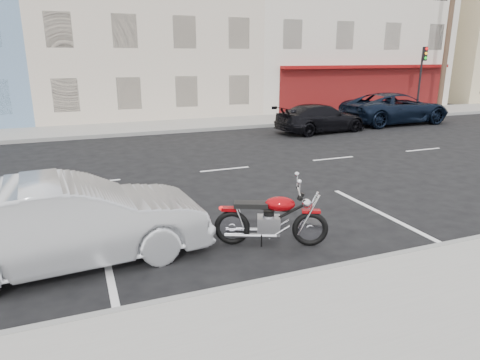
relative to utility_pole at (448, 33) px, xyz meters
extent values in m
plane|color=black|center=(-15.50, -8.60, -4.74)|extent=(120.00, 120.00, 0.00)
cube|color=gray|center=(-20.50, 0.10, -4.66)|extent=(80.00, 3.40, 0.15)
cube|color=gray|center=(-20.50, -15.60, -4.66)|extent=(80.00, 0.12, 0.16)
cube|color=gray|center=(-20.50, -1.60, -4.66)|extent=(80.00, 0.12, 0.16)
cube|color=beige|center=(-17.50, 7.70, 1.01)|extent=(12.00, 12.00, 11.50)
cube|color=beige|center=(-4.50, 7.70, 1.51)|extent=(14.00, 12.00, 12.50)
cube|color=#C7B68C|center=(10.50, 7.70, 0.76)|extent=(12.00, 12.00, 11.00)
cylinder|color=#422D1E|center=(0.00, 0.00, -0.09)|extent=(0.30, 0.30, 9.00)
cylinder|color=black|center=(-2.00, -0.20, -2.99)|extent=(0.12, 0.12, 3.20)
cube|color=black|center=(-2.00, -0.35, -1.19)|extent=(0.26, 0.18, 0.80)
cylinder|color=beige|center=(-3.50, -0.10, -4.29)|extent=(0.20, 0.20, 0.60)
sphere|color=beige|center=(-3.50, -0.10, -3.97)|extent=(0.20, 0.20, 0.20)
torus|color=black|center=(-17.20, -14.79, -4.42)|extent=(0.66, 0.37, 0.67)
torus|color=black|center=(-18.53, -14.20, -4.42)|extent=(0.66, 0.37, 0.67)
cube|color=#8C0509|center=(-17.20, -14.79, -4.06)|extent=(0.37, 0.26, 0.05)
cube|color=#8C0509|center=(-18.57, -14.19, -4.04)|extent=(0.34, 0.27, 0.06)
cube|color=gray|center=(-17.90, -14.48, -4.36)|extent=(0.51, 0.45, 0.34)
ellipsoid|color=#8C0509|center=(-17.72, -14.56, -3.93)|extent=(0.65, 0.54, 0.27)
cube|color=black|center=(-18.21, -14.34, -3.95)|extent=(0.68, 0.49, 0.09)
cylinder|color=silver|center=(-17.41, -14.70, -3.70)|extent=(0.32, 0.66, 0.04)
sphere|color=silver|center=(-17.28, -14.76, -3.91)|extent=(0.17, 0.17, 0.17)
cylinder|color=silver|center=(-18.26, -14.47, -4.52)|extent=(0.91, 0.46, 0.08)
cylinder|color=silver|center=(-18.15, -14.22, -4.52)|extent=(0.91, 0.46, 0.08)
cylinder|color=silver|center=(-17.24, -14.77, -4.12)|extent=(0.37, 0.20, 0.80)
cylinder|color=black|center=(-17.70, -14.57, -4.19)|extent=(0.76, 0.37, 0.50)
imported|color=#AEB1B6|center=(-22.01, -13.63, -3.98)|extent=(4.72, 1.97, 1.52)
imported|color=black|center=(-5.98, -2.88, -3.94)|extent=(5.79, 2.74, 1.60)
imported|color=black|center=(-11.06, -3.77, -4.09)|extent=(4.66, 2.33, 1.30)
camera|label=1|loc=(-21.80, -20.89, -1.30)|focal=32.00mm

